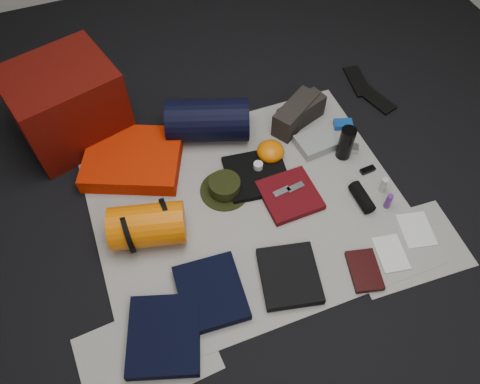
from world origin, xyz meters
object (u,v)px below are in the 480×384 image
object	(u,v)px
sleeping_pad	(133,159)
compact_camera	(350,148)
water_bottle	(346,143)
red_cabinet	(67,105)
paperback_book	(364,271)
stuff_sack	(148,225)
navy_duffel	(208,120)

from	to	relation	value
sleeping_pad	compact_camera	bearing A→B (deg)	-16.20
sleeping_pad	water_bottle	bearing A→B (deg)	-17.71
red_cabinet	sleeping_pad	bearing A→B (deg)	-69.65
red_cabinet	water_bottle	size ratio (longest dim) A/B	2.63
water_bottle	paperback_book	world-z (taller)	water_bottle
sleeping_pad	water_bottle	world-z (taller)	water_bottle
stuff_sack	sleeping_pad	bearing A→B (deg)	86.16
sleeping_pad	stuff_sack	size ratio (longest dim) A/B	1.43
water_bottle	red_cabinet	bearing A→B (deg)	152.65
navy_duffel	paperback_book	size ratio (longest dim) A/B	2.19
sleeping_pad	compact_camera	size ratio (longest dim) A/B	5.73
stuff_sack	paperback_book	distance (m)	1.08
sleeping_pad	stuff_sack	xyz separation A→B (m)	(-0.03, -0.49, 0.06)
sleeping_pad	navy_duffel	bearing A→B (deg)	7.24
red_cabinet	compact_camera	xyz separation A→B (m)	(1.44, -0.70, -0.21)
navy_duffel	paperback_book	world-z (taller)	navy_duffel
paperback_book	compact_camera	bearing A→B (deg)	80.03
water_bottle	sleeping_pad	bearing A→B (deg)	162.29
red_cabinet	paperback_book	size ratio (longest dim) A/B	2.60
red_cabinet	stuff_sack	distance (m)	0.88
water_bottle	stuff_sack	bearing A→B (deg)	-173.85
stuff_sack	water_bottle	bearing A→B (deg)	6.15
sleeping_pad	water_bottle	size ratio (longest dim) A/B	2.46
water_bottle	compact_camera	size ratio (longest dim) A/B	2.33
paperback_book	water_bottle	bearing A→B (deg)	83.47
sleeping_pad	stuff_sack	distance (m)	0.49
compact_camera	sleeping_pad	bearing A→B (deg)	-168.38
compact_camera	red_cabinet	bearing A→B (deg)	-178.10
sleeping_pad	compact_camera	distance (m)	1.23
water_bottle	compact_camera	xyz separation A→B (m)	(0.05, 0.02, -0.09)
red_cabinet	water_bottle	world-z (taller)	red_cabinet
sleeping_pad	water_bottle	distance (m)	1.19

